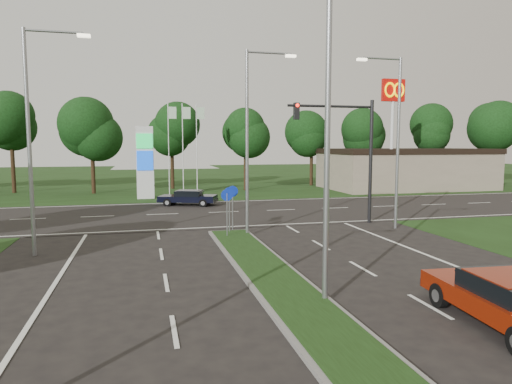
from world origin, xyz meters
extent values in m
cube|color=black|center=(0.00, 55.00, 0.00)|extent=(160.00, 50.00, 0.02)
cube|color=black|center=(0.00, 24.00, 0.00)|extent=(160.00, 12.00, 0.02)
cube|color=slate|center=(0.00, 4.00, 0.06)|extent=(2.00, 26.00, 0.12)
cube|color=gray|center=(22.00, 36.00, 2.00)|extent=(16.00, 9.00, 4.00)
cylinder|color=gray|center=(0.80, 6.00, 4.50)|extent=(0.16, 0.16, 9.00)
cylinder|color=gray|center=(0.80, 16.00, 4.50)|extent=(0.16, 0.16, 9.00)
cylinder|color=gray|center=(1.90, 16.00, 8.90)|extent=(2.20, 0.10, 0.10)
cube|color=#FFF2CC|center=(3.00, 16.00, 8.80)|extent=(0.50, 0.22, 0.12)
cylinder|color=gray|center=(-8.50, 14.00, 4.50)|extent=(0.16, 0.16, 9.00)
cylinder|color=gray|center=(-7.40, 14.00, 8.90)|extent=(2.20, 0.10, 0.10)
cube|color=#FFF2CC|center=(-6.30, 14.00, 8.80)|extent=(0.50, 0.22, 0.12)
cylinder|color=gray|center=(9.00, 16.00, 4.50)|extent=(0.16, 0.16, 9.00)
cylinder|color=gray|center=(7.90, 16.00, 8.90)|extent=(2.20, 0.10, 0.10)
cube|color=#FFF2CC|center=(6.80, 16.00, 8.80)|extent=(0.50, 0.22, 0.12)
cylinder|color=black|center=(8.50, 18.00, 3.50)|extent=(0.20, 0.20, 7.00)
cylinder|color=black|center=(6.00, 18.00, 6.60)|extent=(5.00, 0.14, 0.14)
cube|color=black|center=(4.00, 18.00, 6.30)|extent=(0.28, 0.28, 0.90)
sphere|color=#FF190C|center=(4.00, 17.82, 6.60)|extent=(0.20, 0.20, 0.20)
cylinder|color=gray|center=(-0.30, 15.50, 1.10)|extent=(0.06, 0.06, 2.20)
cylinder|color=#0C26A5|center=(-0.30, 15.50, 2.10)|extent=(0.56, 0.04, 0.56)
cylinder|color=gray|center=(0.00, 16.50, 1.10)|extent=(0.06, 0.06, 2.20)
cylinder|color=#0C26A5|center=(0.00, 16.50, 2.10)|extent=(0.56, 0.04, 0.56)
cylinder|color=gray|center=(0.30, 17.20, 1.10)|extent=(0.06, 0.06, 2.20)
cylinder|color=#0C26A5|center=(0.30, 17.20, 2.10)|extent=(0.56, 0.04, 0.56)
cube|color=silver|center=(-4.00, 33.00, 3.00)|extent=(1.40, 0.30, 6.00)
cube|color=#0CA53F|center=(-4.00, 32.82, 4.80)|extent=(1.30, 0.08, 1.20)
cube|color=#0C3FBF|center=(-4.00, 32.82, 3.20)|extent=(1.30, 0.08, 1.60)
cylinder|color=silver|center=(-2.00, 34.00, 4.00)|extent=(0.08, 0.08, 8.00)
cube|color=#B2D8B2|center=(-1.65, 34.00, 7.20)|extent=(0.70, 0.02, 1.00)
cylinder|color=silver|center=(-0.80, 34.00, 4.00)|extent=(0.08, 0.08, 8.00)
cube|color=#B2D8B2|center=(-0.45, 34.00, 7.20)|extent=(0.70, 0.02, 1.00)
cylinder|color=silver|center=(0.40, 34.00, 4.00)|extent=(0.08, 0.08, 8.00)
cube|color=#B2D8B2|center=(0.75, 34.00, 7.20)|extent=(0.70, 0.02, 1.00)
cylinder|color=silver|center=(18.00, 32.00, 5.00)|extent=(0.30, 0.30, 10.00)
cube|color=#BF0C07|center=(18.00, 32.00, 9.40)|extent=(2.20, 0.35, 2.00)
torus|color=#FFC600|center=(17.55, 31.78, 9.40)|extent=(1.06, 0.16, 1.06)
torus|color=#FFC600|center=(18.45, 31.78, 9.40)|extent=(1.06, 0.16, 1.06)
cylinder|color=black|center=(0.00, 40.00, 2.20)|extent=(0.36, 0.36, 4.40)
sphere|color=black|center=(0.00, 40.00, 6.50)|extent=(6.00, 6.00, 6.00)
sphere|color=black|center=(0.30, 39.80, 7.50)|extent=(4.80, 4.80, 4.80)
cube|color=maroon|center=(4.51, 3.32, 0.60)|extent=(2.30, 4.90, 0.49)
cube|color=black|center=(4.50, 3.22, 1.06)|extent=(1.81, 2.22, 0.46)
cube|color=maroon|center=(4.50, 3.22, 1.29)|extent=(1.68, 1.83, 0.04)
cylinder|color=black|center=(3.73, 4.91, 0.34)|extent=(0.27, 0.69, 0.67)
cylinder|color=black|center=(5.52, 4.77, 0.34)|extent=(0.27, 0.69, 0.67)
cube|color=black|center=(-0.99, 28.00, 0.52)|extent=(4.48, 3.06, 0.42)
cube|color=black|center=(-0.91, 27.97, 0.92)|extent=(2.22, 2.00, 0.40)
cube|color=black|center=(-0.91, 27.97, 1.12)|extent=(1.88, 1.80, 0.04)
cylinder|color=black|center=(-2.51, 27.75, 0.29)|extent=(0.61, 0.38, 0.58)
cylinder|color=black|center=(-1.96, 29.19, 0.29)|extent=(0.61, 0.38, 0.58)
cylinder|color=black|center=(-0.02, 26.81, 0.29)|extent=(0.61, 0.38, 0.58)
cylinder|color=black|center=(0.52, 28.25, 0.29)|extent=(0.61, 0.38, 0.58)
camera|label=1|loc=(-4.12, -5.75, 4.48)|focal=32.00mm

